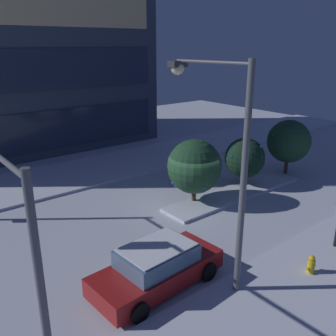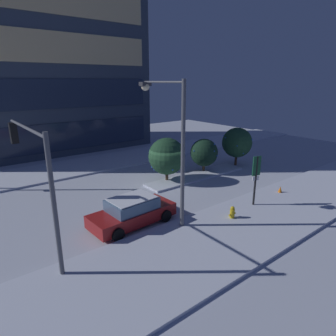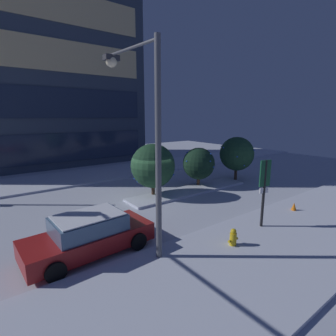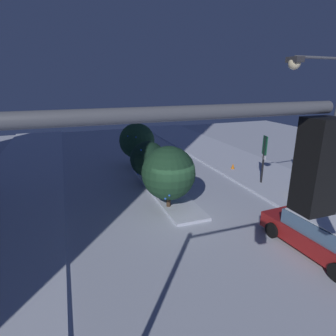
{
  "view_description": "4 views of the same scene",
  "coord_description": "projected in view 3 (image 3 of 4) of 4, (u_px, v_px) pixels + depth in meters",
  "views": [
    {
      "loc": [
        -11.15,
        -12.44,
        7.75
      ],
      "look_at": [
        -0.6,
        0.65,
        2.04
      ],
      "focal_mm": 39.24,
      "sensor_mm": 36.0,
      "label": 1
    },
    {
      "loc": [
        -11.96,
        -16.19,
        7.32
      ],
      "look_at": [
        0.49,
        -0.24,
        1.2
      ],
      "focal_mm": 31.07,
      "sensor_mm": 36.0,
      "label": 2
    },
    {
      "loc": [
        -7.7,
        -12.75,
        5.02
      ],
      "look_at": [
        1.91,
        0.24,
        1.67
      ],
      "focal_mm": 27.31,
      "sensor_mm": 36.0,
      "label": 3
    },
    {
      "loc": [
        -11.9,
        4.79,
        6.48
      ],
      "look_at": [
        2.06,
        -0.29,
        1.78
      ],
      "focal_mm": 30.16,
      "sensor_mm": 36.0,
      "label": 4
    }
  ],
  "objects": [
    {
      "name": "street_lamp_arched",
      "position": [
        142.0,
        120.0,
        8.69
      ],
      "size": [
        0.6,
        3.11,
        7.39
      ],
      "rotation": [
        0.0,
        0.0,
        1.65
      ],
      "color": "#565960",
      "rests_on": "ground"
    },
    {
      "name": "curb_strip_near",
      "position": [
        258.0,
        253.0,
        9.31
      ],
      "size": [
        52.0,
        5.2,
        0.14
      ],
      "primitive_type": "cube",
      "color": "silver",
      "rests_on": "ground"
    },
    {
      "name": "fire_hydrant",
      "position": [
        233.0,
        239.0,
        9.74
      ],
      "size": [
        0.48,
        0.26,
        0.81
      ],
      "color": "gold",
      "rests_on": "ground"
    },
    {
      "name": "median_strip",
      "position": [
        190.0,
        191.0,
        17.09
      ],
      "size": [
        9.0,
        1.8,
        0.14
      ],
      "primitive_type": "cube",
      "color": "silver",
      "rests_on": "ground"
    },
    {
      "name": "decorated_tree_median",
      "position": [
        199.0,
        164.0,
        17.95
      ],
      "size": [
        2.27,
        2.26,
        2.8
      ],
      "color": "#473323",
      "rests_on": "ground"
    },
    {
      "name": "curb_strip_far",
      "position": [
        97.0,
        174.0,
        21.73
      ],
      "size": [
        52.0,
        5.2,
        0.14
      ],
      "primitive_type": "cube",
      "color": "silver",
      "rests_on": "ground"
    },
    {
      "name": "decorated_tree_left_of_median",
      "position": [
        153.0,
        166.0,
        15.68
      ],
      "size": [
        2.73,
        2.73,
        3.33
      ],
      "color": "#473323",
      "rests_on": "ground"
    },
    {
      "name": "construction_cone",
      "position": [
        294.0,
        208.0,
        13.34
      ],
      "size": [
        0.36,
        0.36,
        0.55
      ],
      "primitive_type": "cone",
      "color": "orange",
      "rests_on": "ground"
    },
    {
      "name": "parking_info_sign",
      "position": [
        264.0,
        186.0,
        11.07
      ],
      "size": [
        0.55,
        0.2,
        3.15
      ],
      "rotation": [
        0.0,
        0.0,
        1.32
      ],
      "color": "black",
      "rests_on": "ground"
    },
    {
      "name": "car_near",
      "position": [
        89.0,
        235.0,
        9.36
      ],
      "size": [
        4.75,
        2.31,
        1.49
      ],
      "rotation": [
        0.0,
        0.0,
        0.06
      ],
      "color": "maroon",
      "rests_on": "ground"
    },
    {
      "name": "ground",
      "position": [
        145.0,
        199.0,
        15.53
      ],
      "size": [
        52.0,
        52.0,
        0.0
      ],
      "primitive_type": "plane",
      "color": "silver"
    },
    {
      "name": "decorated_tree_right_of_median",
      "position": [
        237.0,
        154.0,
        19.89
      ],
      "size": [
        2.63,
        2.63,
        3.38
      ],
      "color": "#473323",
      "rests_on": "ground"
    }
  ]
}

